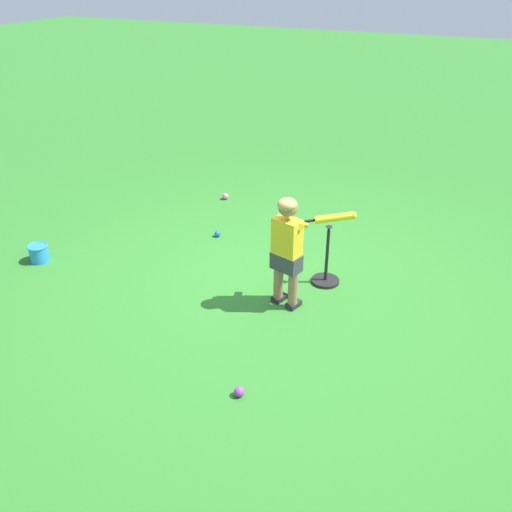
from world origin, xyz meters
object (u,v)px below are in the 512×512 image
object	(u,v)px
play_ball_by_bucket	(239,392)
child_batter	(290,242)
batting_tee	(326,273)
toy_bucket	(39,253)
play_ball_midfield	(217,234)
play_ball_center_lawn	(225,196)

from	to	relation	value
play_ball_by_bucket	child_batter	bearing A→B (deg)	5.12
play_ball_by_bucket	batting_tee	size ratio (longest dim) A/B	0.13
play_ball_by_bucket	toy_bucket	xyz separation A→B (m)	(0.97, 2.84, 0.06)
child_batter	play_ball_midfield	distance (m)	1.70
play_ball_midfield	play_ball_by_bucket	xyz separation A→B (m)	(-2.26, -1.37, 0.00)
batting_tee	child_batter	bearing A→B (deg)	158.37
play_ball_by_bucket	play_ball_midfield	bearing A→B (deg)	31.19
play_ball_midfield	play_ball_by_bucket	bearing A→B (deg)	-148.81
play_ball_midfield	play_ball_center_lawn	size ratio (longest dim) A/B	0.87
play_ball_midfield	play_ball_center_lawn	world-z (taller)	play_ball_center_lawn
play_ball_midfield	toy_bucket	xyz separation A→B (m)	(-1.29, 1.47, 0.06)
child_batter	play_ball_midfield	bearing A→B (deg)	52.43
play_ball_midfield	batting_tee	world-z (taller)	batting_tee
child_batter	play_ball_center_lawn	xyz separation A→B (m)	(1.99, 1.67, -0.61)
child_batter	play_ball_midfield	size ratio (longest dim) A/B	14.81
play_ball_midfield	play_ball_center_lawn	bearing A→B (deg)	22.23
child_batter	toy_bucket	bearing A→B (deg)	96.83
play_ball_by_bucket	play_ball_center_lawn	bearing A→B (deg)	28.55
play_ball_center_lawn	play_ball_by_bucket	world-z (taller)	play_ball_center_lawn
batting_tee	play_ball_midfield	bearing A→B (deg)	72.80
play_ball_by_bucket	toy_bucket	bearing A→B (deg)	71.09
play_ball_by_bucket	batting_tee	bearing A→B (deg)	-2.75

